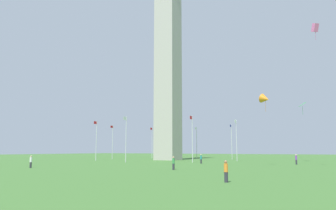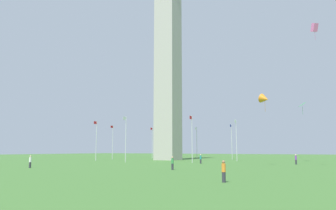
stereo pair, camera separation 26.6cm
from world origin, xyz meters
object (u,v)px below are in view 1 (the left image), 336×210
at_px(kite_green_diamond, 302,105).
at_px(flagpole_e, 236,138).
at_px(flagpole_nw, 96,139).
at_px(kite_orange_delta, 265,99).
at_px(obelisk_monument, 168,65).
at_px(flagpole_ne, 192,137).
at_px(flagpole_s, 197,141).
at_px(person_orange_shirt, 226,171).
at_px(person_teal_shirt, 201,159).
at_px(kite_pink_box, 315,28).
at_px(person_green_shirt, 173,163).
at_px(person_purple_shirt, 296,159).
at_px(flagpole_n, 126,137).
at_px(flagpole_w, 112,141).
at_px(person_white_shirt, 31,162).
at_px(flagpole_sw, 152,141).
at_px(flagpole_se, 232,140).

bearing_deg(kite_green_diamond, flagpole_e, -81.07).
bearing_deg(flagpole_nw, kite_orange_delta, 80.73).
relative_size(obelisk_monument, flagpole_ne, 5.22).
height_order(flagpole_s, person_orange_shirt, flagpole_s).
relative_size(obelisk_monument, kite_orange_delta, 16.49).
distance_m(person_teal_shirt, kite_pink_box, 29.39).
bearing_deg(person_green_shirt, kite_green_diamond, -14.12).
relative_size(flagpole_nw, person_purple_shirt, 5.31).
bearing_deg(flagpole_n, person_teal_shirt, 97.53).
distance_m(kite_green_diamond, kite_orange_delta, 21.98).
bearing_deg(flagpole_w, kite_orange_delta, 67.42).
height_order(flagpole_e, person_white_shirt, flagpole_e).
distance_m(flagpole_ne, person_orange_shirt, 39.61).
xyz_separation_m(obelisk_monument, flagpole_ne, (12.73, 12.68, -19.60)).
height_order(flagpole_sw, flagpole_nw, same).
bearing_deg(flagpole_w, person_green_shirt, 47.44).
distance_m(flagpole_n, flagpole_ne, 13.73).
relative_size(flagpole_n, kite_pink_box, 3.59).
xyz_separation_m(obelisk_monument, flagpole_nw, (12.73, -12.68, -19.60)).
distance_m(person_green_shirt, person_purple_shirt, 26.50).
relative_size(flagpole_ne, kite_orange_delta, 3.16).
distance_m(flagpole_w, kite_orange_delta, 51.02).
height_order(flagpole_se, flagpole_nw, same).
height_order(flagpole_ne, kite_green_diamond, kite_green_diamond).
distance_m(flagpole_n, flagpole_e, 25.37).
distance_m(person_white_shirt, person_teal_shirt, 29.52).
xyz_separation_m(person_white_shirt, kite_orange_delta, (-21.55, 28.40, 9.86)).
distance_m(flagpole_ne, kite_orange_delta, 18.43).
relative_size(person_green_shirt, person_purple_shirt, 0.95).
xyz_separation_m(kite_pink_box, kite_orange_delta, (-1.82, -8.10, -9.88)).
bearing_deg(flagpole_nw, person_purple_shirt, 91.66).
relative_size(person_white_shirt, kite_pink_box, 0.66).
xyz_separation_m(flagpole_e, kite_orange_delta, (19.47, 10.95, 5.57)).
xyz_separation_m(flagpole_ne, person_white_shirt, (28.33, -12.19, -4.29)).
bearing_deg(flagpole_ne, flagpole_e, 157.50).
relative_size(flagpole_nw, person_green_shirt, 5.60).
distance_m(obelisk_monument, kite_green_diamond, 34.51).
bearing_deg(person_white_shirt, person_teal_shirt, -11.98).
relative_size(flagpole_sw, kite_green_diamond, 3.58).
relative_size(flagpole_ne, flagpole_se, 1.00).
xyz_separation_m(flagpole_sw, flagpole_w, (12.68, -5.25, 0.00)).
relative_size(flagpole_se, kite_green_diamond, 3.58).
distance_m(flagpole_s, person_teal_shirt, 37.57).
relative_size(person_teal_shirt, kite_pink_box, 0.66).
xyz_separation_m(flagpole_w, flagpole_nw, (12.68, 5.25, 0.00)).
relative_size(flagpole_n, flagpole_ne, 1.00).
height_order(flagpole_ne, flagpole_e, same).
bearing_deg(person_white_shirt, flagpole_se, 6.69).
bearing_deg(person_purple_shirt, person_orange_shirt, 121.30).
bearing_deg(kite_green_diamond, kite_pink_box, 11.78).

